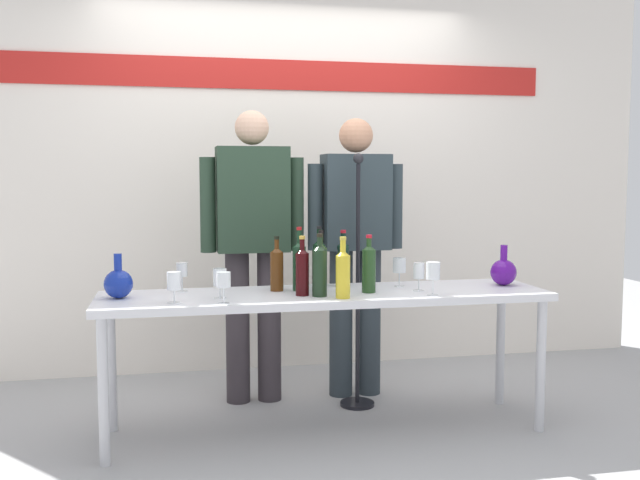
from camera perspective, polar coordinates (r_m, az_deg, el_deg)
name	(u,v)px	position (r m, az deg, el deg)	size (l,w,h in m)	color
ground_plane	(326,431)	(3.89, 0.47, -14.93)	(10.00, 10.00, 0.00)	#9F9FA0
back_wall	(284,151)	(4.99, -2.87, 7.05)	(5.29, 0.11, 3.00)	white
display_table	(326,304)	(3.72, 0.48, -5.14)	(2.31, 0.57, 0.74)	silver
decanter_blue_left	(118,283)	(3.65, -15.76, -3.32)	(0.14, 0.14, 0.22)	#162D97
decanter_blue_right	(503,271)	(4.06, 14.40, -2.44)	(0.14, 0.14, 0.22)	#53138B
presenter_left	(253,237)	(4.20, -5.37, 0.27)	(0.61, 0.22, 1.71)	#342D32
presenter_right	(355,239)	(4.32, 2.84, 0.08)	(0.59, 0.22, 1.68)	#2B343A
wine_bottle_0	(319,261)	(3.90, -0.07, -1.70)	(0.07, 0.07, 0.33)	black
wine_bottle_1	(302,270)	(3.59, -1.42, -2.42)	(0.07, 0.07, 0.30)	#34080A
wine_bottle_2	(277,268)	(3.74, -3.46, -2.21)	(0.07, 0.07, 0.29)	#512B0E
wine_bottle_3	(343,262)	(3.90, 1.85, -1.74)	(0.07, 0.07, 0.31)	black
wine_bottle_4	(299,264)	(3.74, -1.66, -1.96)	(0.07, 0.07, 0.33)	#183822
wine_bottle_5	(320,269)	(3.56, -0.03, -2.32)	(0.07, 0.07, 0.31)	black
wine_bottle_6	(321,266)	(3.71, 0.07, -2.06)	(0.07, 0.07, 0.32)	#1D3315
wine_bottle_7	(369,267)	(3.69, 3.91, -2.16)	(0.07, 0.07, 0.30)	#21421E
wine_bottle_8	(343,272)	(3.51, 1.84, -2.58)	(0.07, 0.07, 0.30)	gold
wine_glass_left_0	(174,282)	(3.46, -11.55, -3.26)	(0.07, 0.07, 0.15)	white
wine_glass_left_1	(220,278)	(3.54, -7.98, -3.00)	(0.07, 0.07, 0.15)	white
wine_glass_left_2	(182,271)	(3.79, -10.94, -2.40)	(0.06, 0.06, 0.15)	white
wine_glass_left_3	(224,280)	(3.40, -7.69, -3.21)	(0.07, 0.07, 0.15)	white
wine_glass_right_0	(399,266)	(3.91, 6.34, -2.05)	(0.07, 0.07, 0.16)	white
wine_glass_right_1	(433,271)	(3.64, 8.99, -2.48)	(0.07, 0.07, 0.17)	white
wine_glass_right_2	(419,272)	(3.77, 7.88, -2.50)	(0.06, 0.06, 0.15)	white
microphone_stand	(358,323)	(4.17, 3.01, -6.66)	(0.20, 0.20, 1.46)	black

